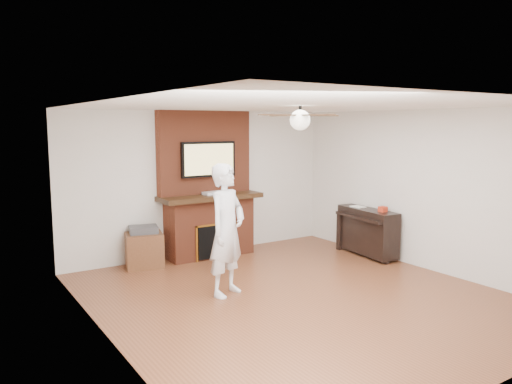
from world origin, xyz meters
TOP-DOWN VIEW (x-y plane):
  - room_shell at (0.00, 0.00)m, footprint 5.36×5.86m
  - fireplace at (0.00, 2.55)m, footprint 1.78×0.64m
  - tv at (0.00, 2.50)m, footprint 1.00×0.08m
  - ceiling_fan at (-0.00, 0.00)m, footprint 1.21×1.21m
  - person at (-0.74, 0.60)m, footprint 0.77×0.67m
  - side_table at (-1.19, 2.48)m, footprint 0.69×0.69m
  - piano at (2.30, 1.02)m, footprint 0.60×1.29m
  - cable_box at (0.04, 2.45)m, footprint 0.34×0.22m
  - candle_orange at (-0.21, 2.32)m, footprint 0.07×0.07m
  - candle_green at (0.01, 2.37)m, footprint 0.07×0.07m
  - candle_cream at (0.11, 2.34)m, footprint 0.08×0.08m
  - candle_blue at (0.21, 2.38)m, footprint 0.05×0.05m

SIDE VIEW (x-z plane):
  - candle_blue at x=0.21m, z-range 0.00..0.08m
  - candle_green at x=0.01m, z-range 0.00..0.09m
  - candle_cream at x=0.11m, z-range 0.00..0.13m
  - candle_orange at x=-0.21m, z-range 0.00..0.13m
  - side_table at x=-1.19m, z-range -0.03..0.63m
  - piano at x=2.30m, z-range -0.02..0.89m
  - person at x=-0.74m, z-range 0.00..1.76m
  - fireplace at x=0.00m, z-range -0.25..2.25m
  - cable_box at x=0.04m, z-range 1.08..1.13m
  - room_shell at x=0.00m, z-range -0.18..2.68m
  - tv at x=0.00m, z-range 1.38..1.98m
  - ceiling_fan at x=0.00m, z-range 2.18..2.49m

